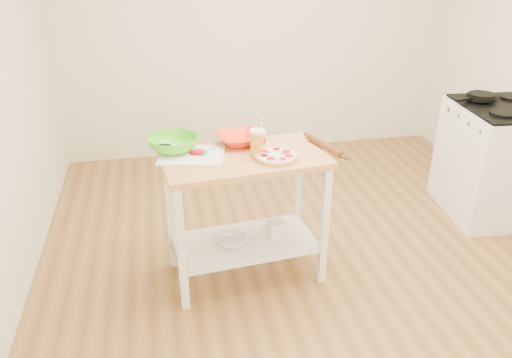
{
  "coord_description": "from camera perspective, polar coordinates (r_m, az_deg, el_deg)",
  "views": [
    {
      "loc": [
        -1.04,
        -2.82,
        2.15
      ],
      "look_at": [
        -0.47,
        -0.05,
        0.76
      ],
      "focal_mm": 35.0,
      "sensor_mm": 36.0,
      "label": 1
    }
  ],
  "objects": [
    {
      "name": "cutting_board",
      "position": [
        3.16,
        -7.41,
        2.73
      ],
      "size": [
        0.46,
        0.38,
        0.04
      ],
      "rotation": [
        0.0,
        0.0,
        -0.22
      ],
      "color": "white",
      "rests_on": "prep_island"
    },
    {
      "name": "spatula",
      "position": [
        3.18,
        -5.53,
        3.2
      ],
      "size": [
        0.11,
        0.14,
        0.01
      ],
      "rotation": [
        0.0,
        0.0,
        0.73
      ],
      "color": "#37D2B1",
      "rests_on": "cutting_board"
    },
    {
      "name": "beer_pint",
      "position": [
        3.11,
        0.07,
        4.18
      ],
      "size": [
        0.09,
        0.09,
        0.17
      ],
      "color": "orange",
      "rests_on": "prep_island"
    },
    {
      "name": "rolling_pin",
      "position": [
        3.26,
        7.81,
        3.77
      ],
      "size": [
        0.14,
        0.36,
        0.04
      ],
      "primitive_type": "cylinder",
      "rotation": [
        1.57,
        0.0,
        0.27
      ],
      "color": "brown",
      "rests_on": "prep_island"
    },
    {
      "name": "gas_stove",
      "position": [
        4.57,
        25.64,
        1.92
      ],
      "size": [
        0.76,
        0.86,
        1.11
      ],
      "rotation": [
        0.0,
        0.0,
        -0.1
      ],
      "color": "white",
      "rests_on": "ground"
    },
    {
      "name": "orange_bowl",
      "position": [
        3.31,
        -1.96,
        4.62
      ],
      "size": [
        0.34,
        0.34,
        0.07
      ],
      "primitive_type": "imported",
      "rotation": [
        0.0,
        0.0,
        0.2
      ],
      "color": "#FF3414",
      "rests_on": "prep_island"
    },
    {
      "name": "knife",
      "position": [
        3.3,
        -9.82,
        3.8
      ],
      "size": [
        0.27,
        0.07,
        0.01
      ],
      "rotation": [
        0.0,
        0.0,
        -0.22
      ],
      "color": "silver",
      "rests_on": "cutting_board"
    },
    {
      "name": "green_bowl",
      "position": [
        3.23,
        -9.45,
        3.97
      ],
      "size": [
        0.32,
        0.32,
        0.1
      ],
      "primitive_type": "imported",
      "rotation": [
        0.0,
        0.0,
        0.01
      ],
      "color": "#51D41C",
      "rests_on": "prep_island"
    },
    {
      "name": "pizza",
      "position": [
        3.1,
        2.33,
        2.64
      ],
      "size": [
        0.27,
        0.27,
        0.04
      ],
      "rotation": [
        0.0,
        0.0,
        0.16
      ],
      "color": "#E9A763",
      "rests_on": "prep_island"
    },
    {
      "name": "room_shell",
      "position": [
        3.11,
        8.56,
        10.96
      ],
      "size": [
        4.04,
        4.54,
        2.74
      ],
      "color": "olive",
      "rests_on": "ground"
    },
    {
      "name": "skillet",
      "position": [
        4.46,
        24.31,
        8.55
      ],
      "size": [
        0.37,
        0.24,
        0.03
      ],
      "rotation": [
        0.0,
        0.0,
        0.22
      ],
      "color": "black",
      "rests_on": "gas_stove"
    },
    {
      "name": "prep_island",
      "position": [
        3.25,
        -1.25,
        -1.51
      ],
      "size": [
        1.08,
        0.66,
        0.9
      ],
      "rotation": [
        0.0,
        0.0,
        0.1
      ],
      "color": "tan",
      "rests_on": "ground"
    },
    {
      "name": "shelf_bin",
      "position": [
        3.49,
        2.34,
        -5.68
      ],
      "size": [
        0.12,
        0.12,
        0.11
      ],
      "primitive_type": "cube",
      "rotation": [
        0.0,
        0.0,
        0.1
      ],
      "color": "white",
      "rests_on": "prep_island"
    },
    {
      "name": "shelf_glass_bowl",
      "position": [
        3.4,
        -2.82,
        -7.08
      ],
      "size": [
        0.24,
        0.24,
        0.06
      ],
      "primitive_type": "imported",
      "rotation": [
        0.0,
        0.0,
        -0.22
      ],
      "color": "silver",
      "rests_on": "prep_island"
    },
    {
      "name": "yogurt_tub",
      "position": [
        3.24,
        0.25,
        4.56
      ],
      "size": [
        0.1,
        0.1,
        0.21
      ],
      "color": "white",
      "rests_on": "prep_island"
    }
  ]
}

